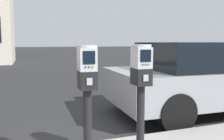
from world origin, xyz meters
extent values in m
cylinder|color=black|center=(-0.33, -0.33, 0.54)|extent=(0.09, 0.09, 0.80)
cube|color=black|center=(-0.33, -0.33, 1.04)|extent=(0.18, 0.25, 0.19)
cube|color=#A5A8AD|center=(-0.33, -0.46, 1.04)|extent=(0.06, 0.01, 0.07)
cube|color=#B7BABF|center=(-0.33, -0.33, 1.24)|extent=(0.18, 0.24, 0.23)
cube|color=black|center=(-0.33, -0.45, 1.27)|extent=(0.12, 0.01, 0.13)
cylinder|color=blue|center=(-0.37, -0.45, 1.18)|extent=(0.02, 0.01, 0.02)
cylinder|color=red|center=(-0.33, -0.45, 1.18)|extent=(0.02, 0.01, 0.02)
cylinder|color=green|center=(-0.30, -0.45, 1.18)|extent=(0.02, 0.01, 0.02)
cylinder|color=#B7BABF|center=(-0.33, -0.33, 1.37)|extent=(0.23, 0.23, 0.03)
cylinder|color=black|center=(0.28, -0.33, 0.54)|extent=(0.09, 0.09, 0.81)
cube|color=black|center=(0.28, -0.33, 1.04)|extent=(0.18, 0.25, 0.19)
cube|color=#A5A8AD|center=(0.28, -0.46, 1.04)|extent=(0.06, 0.01, 0.07)
cube|color=#B7BABF|center=(0.28, -0.33, 1.25)|extent=(0.18, 0.24, 0.23)
cube|color=black|center=(0.28, -0.45, 1.28)|extent=(0.12, 0.01, 0.13)
cylinder|color=blue|center=(0.24, -0.45, 1.19)|extent=(0.02, 0.01, 0.02)
cylinder|color=red|center=(0.28, -0.45, 1.19)|extent=(0.02, 0.01, 0.02)
cylinder|color=green|center=(0.31, -0.45, 1.19)|extent=(0.02, 0.01, 0.02)
cylinder|color=#B7BABF|center=(0.28, -0.33, 1.38)|extent=(0.23, 0.23, 0.03)
cube|color=gray|center=(2.78, 1.22, 0.59)|extent=(4.44, 1.90, 0.62)
cube|color=black|center=(2.56, 1.22, 1.16)|extent=(2.59, 1.70, 0.52)
cylinder|color=black|center=(1.32, 2.07, 0.32)|extent=(0.65, 0.24, 0.64)
cylinder|color=black|center=(1.28, 0.43, 0.32)|extent=(0.65, 0.24, 0.64)
camera|label=1|loc=(-0.91, -2.74, 1.42)|focal=39.00mm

